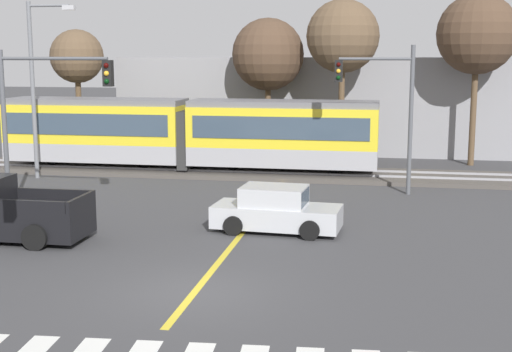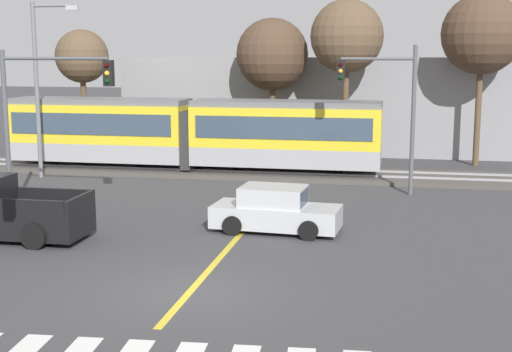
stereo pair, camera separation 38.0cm
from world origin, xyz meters
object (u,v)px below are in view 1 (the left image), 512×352
object	(u,v)px
bare_tree_west	(268,55)
bare_tree_far_east	(477,35)
sedan_crossing	(276,211)
pickup_truck	(0,213)
traffic_light_far_right	(385,99)
traffic_light_mid_left	(41,105)
bare_tree_far_west	(77,57)
street_lamp_west	(37,79)
bare_tree_east	(343,37)
light_rail_tram	(188,131)

from	to	relation	value
bare_tree_west	bare_tree_far_east	distance (m)	11.01
sedan_crossing	bare_tree_west	size ratio (longest dim) A/B	0.56
pickup_truck	bare_tree_far_east	bearing A→B (deg)	48.25
pickup_truck	traffic_light_far_right	xyz separation A→B (m)	(11.91, 9.79, 3.15)
pickup_truck	bare_tree_west	world-z (taller)	bare_tree_west
pickup_truck	traffic_light_mid_left	distance (m)	4.55
traffic_light_far_right	bare_tree_west	xyz separation A→B (m)	(-6.43, 9.12, 1.76)
sedan_crossing	traffic_light_far_right	xyz separation A→B (m)	(3.44, 7.21, 3.29)
bare_tree_far_west	sedan_crossing	bearing A→B (deg)	-48.29
sedan_crossing	bare_tree_far_west	xyz separation A→B (m)	(-13.80, 15.49, 4.91)
bare_tree_far_west	bare_tree_west	distance (m)	10.84
traffic_light_far_right	bare_tree_far_west	xyz separation A→B (m)	(-17.24, 8.27, 1.62)
sedan_crossing	traffic_light_mid_left	bearing A→B (deg)	175.59
street_lamp_west	bare_tree_far_east	xyz separation A→B (m)	(20.45, 7.72, 2.10)
traffic_light_far_right	bare_tree_far_east	size ratio (longest dim) A/B	0.70
traffic_light_mid_left	bare_tree_east	distance (m)	17.66
bare_tree_west	bare_tree_east	size ratio (longest dim) A/B	0.90
light_rail_tram	bare_tree_west	world-z (taller)	bare_tree_west
traffic_light_mid_left	bare_tree_far_east	size ratio (longest dim) A/B	0.67
light_rail_tram	pickup_truck	world-z (taller)	light_rail_tram
traffic_light_far_right	street_lamp_west	world-z (taller)	street_lamp_west
light_rail_tram	bare_tree_far_west	distance (m)	9.64
traffic_light_far_right	bare_tree_far_east	distance (m)	10.13
traffic_light_mid_left	sedan_crossing	bearing A→B (deg)	-4.41
sedan_crossing	traffic_light_far_right	world-z (taller)	traffic_light_far_right
pickup_truck	bare_tree_far_west	size ratio (longest dim) A/B	0.75
bare_tree_far_east	traffic_light_mid_left	bearing A→B (deg)	-137.38
street_lamp_west	bare_tree_far_west	distance (m)	7.54
street_lamp_west	bare_tree_east	bearing A→B (deg)	27.46
pickup_truck	street_lamp_west	world-z (taller)	street_lamp_west
traffic_light_mid_left	bare_tree_far_west	xyz separation A→B (m)	(-5.26, 14.83, 1.57)
traffic_light_mid_left	traffic_light_far_right	world-z (taller)	traffic_light_far_right
sedan_crossing	traffic_light_mid_left	distance (m)	9.19
sedan_crossing	street_lamp_west	world-z (taller)	street_lamp_west
sedan_crossing	traffic_light_mid_left	xyz separation A→B (m)	(-8.54, 0.66, 3.34)
traffic_light_far_right	bare_tree_east	bearing A→B (deg)	106.08
traffic_light_mid_left	street_lamp_west	size ratio (longest dim) A/B	0.73
street_lamp_west	bare_tree_far_west	xyz separation A→B (m)	(-1.31, 7.37, 0.93)
light_rail_tram	bare_tree_east	xyz separation A→B (m)	(7.23, 4.28, 4.63)
pickup_truck	street_lamp_west	xyz separation A→B (m)	(-4.02, 10.69, 3.84)
bare_tree_west	bare_tree_east	bearing A→B (deg)	-15.38
bare_tree_far_east	pickup_truck	bearing A→B (deg)	-131.75
light_rail_tram	bare_tree_west	distance (m)	7.25
bare_tree_west	traffic_light_mid_left	bearing A→B (deg)	-109.48
bare_tree_west	bare_tree_east	distance (m)	4.38
sedan_crossing	bare_tree_east	world-z (taller)	bare_tree_east
pickup_truck	bare_tree_far_east	world-z (taller)	bare_tree_far_east
traffic_light_far_right	street_lamp_west	distance (m)	15.97
pickup_truck	traffic_light_far_right	size ratio (longest dim) A/B	0.87
street_lamp_west	bare_tree_west	bearing A→B (deg)	40.86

